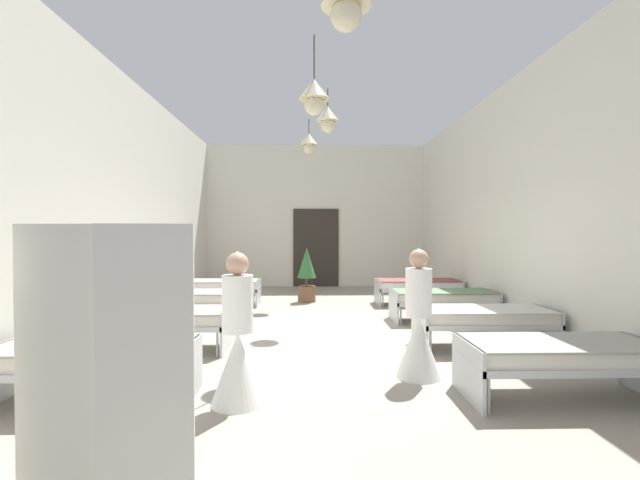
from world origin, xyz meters
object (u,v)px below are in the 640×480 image
Objects in this scene: bed_right_row_0 at (560,355)px; bed_right_row_2 at (443,298)px; bed_left_row_2 at (196,299)px; nurse_mid_aisle at (419,331)px; nurse_near_aisle at (238,350)px; potted_plant at (307,272)px; bed_right_row_1 at (484,318)px; bed_left_row_3 at (218,286)px; bed_left_row_1 at (161,319)px; privacy_screen at (53,413)px; bed_right_row_3 at (418,285)px; bed_left_row_0 at (94,358)px.

bed_right_row_0 is 3.80m from bed_right_row_2.
nurse_mid_aisle is (3.36, -3.13, 0.09)m from bed_left_row_2.
nurse_near_aisle is 1.13× the size of potted_plant.
bed_right_row_1 is 5.97m from bed_left_row_3.
bed_left_row_1 and bed_left_row_2 have the same top height.
bed_right_row_1 is 5.58m from privacy_screen.
bed_right_row_3 is 6.60m from nurse_near_aisle.
bed_left_row_0 is 1.28× the size of nurse_near_aisle.
bed_right_row_0 is at bearing -8.61° from nurse_near_aisle.
bed_left_row_1 is 1.00× the size of bed_left_row_3.
bed_right_row_3 is (4.61, 5.70, 0.00)m from bed_left_row_0.
privacy_screen is at bearing -67.54° from bed_left_row_0.
bed_right_row_3 is at bearing 51.16° from nurse_near_aisle.
bed_left_row_3 is 5.94m from nurse_near_aisle.
bed_right_row_0 is at bearing -39.50° from bed_left_row_2.
nurse_near_aisle is 2.30m from privacy_screen.
bed_right_row_1 is at bearing 0.00° from bed_left_row_1.
nurse_near_aisle is (-3.20, -5.77, 0.09)m from bed_right_row_3.
bed_left_row_1 is at bearing 117.96° from nurse_mid_aisle.
bed_left_row_1 is 4.61m from bed_right_row_1.
bed_right_row_1 is 3.76m from nurse_near_aisle.
privacy_screen is at bearing -81.14° from bed_left_row_2.
bed_left_row_0 and bed_right_row_3 have the same top height.
bed_right_row_0 is 5.97m from bed_left_row_2.
bed_right_row_0 is 1.00× the size of bed_right_row_2.
bed_right_row_0 and bed_left_row_2 have the same top height.
bed_right_row_3 is at bearing 34.06° from nurse_mid_aisle.
bed_left_row_3 is 1.12× the size of privacy_screen.
privacy_screen is (-2.41, -2.97, 0.32)m from nurse_mid_aisle.
privacy_screen is at bearing -120.97° from bed_right_row_2.
nurse_near_aisle is (1.41, -0.07, 0.09)m from bed_left_row_0.
bed_left_row_2 and bed_right_row_3 have the same top height.
nurse_near_aisle reaches higher than bed_left_row_1.
bed_right_row_3 is 1.12× the size of privacy_screen.
bed_right_row_2 is at bearing 22.40° from bed_left_row_1.
bed_right_row_1 is at bearing 90.00° from bed_right_row_0.
bed_left_row_1 is (-4.61, 1.90, 0.00)m from bed_right_row_0.
nurse_mid_aisle is 3.84m from privacy_screen.
bed_left_row_1 is 4.99m from bed_right_row_2.
nurse_near_aisle is (-3.20, -3.87, 0.09)m from bed_right_row_2.
nurse_mid_aisle reaches higher than bed_right_row_0.
bed_left_row_2 is at bearing 100.20° from nurse_near_aisle.
nurse_near_aisle is at bearing -95.80° from potted_plant.
potted_plant is at bearing 121.27° from bed_right_row_1.
nurse_near_aisle is at bearing -70.00° from bed_left_row_2.
privacy_screen is (0.95, -8.00, 0.41)m from bed_left_row_3.
nurse_mid_aisle reaches higher than bed_left_row_1.
bed_right_row_1 is 1.00× the size of bed_left_row_3.
bed_right_row_1 is 4.96m from potted_plant.
nurse_mid_aisle is at bearing -56.28° from bed_left_row_3.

